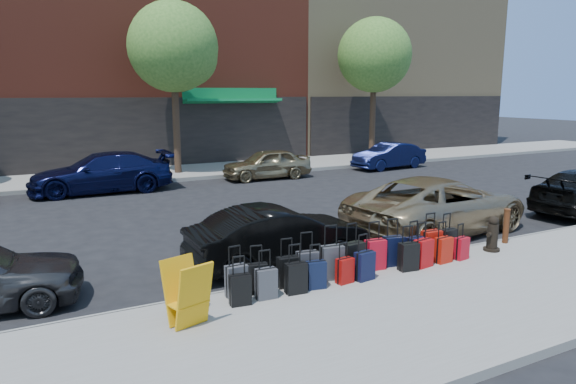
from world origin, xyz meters
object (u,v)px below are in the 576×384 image
display_rack (188,294)px  car_far_3 (389,156)px  car_near_1 (279,237)px  car_far_2 (267,164)px  suitcase_front_5 (353,258)px  car_near_2 (438,205)px  tree_center (177,50)px  car_far_1 (101,173)px  bollard (506,225)px  fire_hydrant (493,235)px  tree_right (377,57)px

display_rack → car_far_3: 18.50m
car_near_1 → car_far_2: (4.55, 10.29, 0.00)m
suitcase_front_5 → car_near_2: (4.02, 1.96, 0.27)m
tree_center → car_far_1: 6.46m
bollard → car_far_2: (-0.70, 11.67, 0.07)m
bollard → fire_hydrant: bearing=-159.8°
car_near_2 → car_far_2: size_ratio=1.41×
bollard → car_far_1: bearing=122.2°
car_far_1 → car_far_2: car_far_1 is taller
car_far_3 → fire_hydrant: bearing=-34.1°
tree_center → fire_hydrant: tree_center is taller
tree_center → car_far_2: (3.00, -2.53, -4.77)m
car_far_3 → display_rack: bearing=-52.9°
display_rack → tree_right: bearing=29.2°
fire_hydrant → bollard: bearing=5.9°
display_rack → car_far_1: car_far_1 is taller
car_far_1 → car_far_3: size_ratio=1.34×
car_near_2 → car_far_1: car_near_2 is taller
tree_center → tree_right: size_ratio=1.00×
tree_center → car_far_2: tree_center is taller
tree_center → suitcase_front_5: tree_center is taller
tree_right → car_near_2: size_ratio=1.37×
fire_hydrant → car_near_2: (0.43, 2.14, 0.22)m
tree_center → suitcase_front_5: size_ratio=7.24×
tree_center → fire_hydrant: size_ratio=9.19×
bollard → car_far_1: (-7.38, 11.70, 0.16)m
car_near_1 → car_near_2: bearing=-85.0°
suitcase_front_5 → bollard: (4.37, 0.09, 0.10)m
bollard → car_far_3: size_ratio=0.22×
tree_center → bollard: bearing=-75.4°
car_near_1 → car_far_1: car_far_1 is taller
fire_hydrant → car_far_2: 11.95m
tree_right → suitcase_front_5: size_ratio=7.24×
car_far_3 → car_near_1: bearing=-52.3°
tree_center → car_far_2: size_ratio=1.93×
tree_center → display_rack: bearing=-105.5°
tree_right → car_far_3: (-0.99, -2.54, -4.79)m
car_near_1 → car_far_3: 15.10m
car_near_1 → tree_right: bearing=-43.8°
car_near_1 → car_far_2: size_ratio=1.03×
bollard → car_far_1: size_ratio=0.16×
bollard → car_near_2: size_ratio=0.15×
bollard → car_far_2: bearing=93.4°
bollard → car_far_3: car_far_3 is taller
display_rack → car_far_1: 12.50m
suitcase_front_5 → car_far_3: (10.18, 11.76, 0.16)m
bollard → car_far_2: 11.69m
fire_hydrant → display_rack: display_rack is taller
car_near_2 → suitcase_front_5: bearing=108.0°
tree_center → suitcase_front_5: (-0.67, -14.30, -4.95)m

